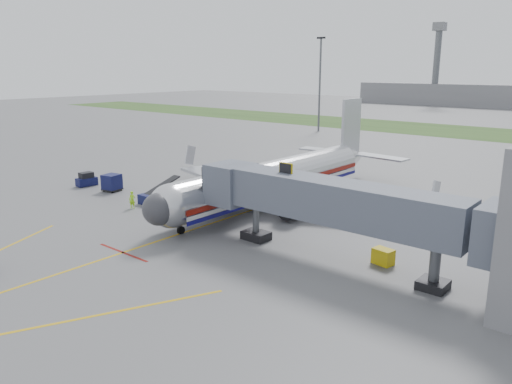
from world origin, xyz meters
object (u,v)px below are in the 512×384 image
Objects in this scene: airliner at (275,178)px; ramp_worker at (132,200)px; baggage_tug at (87,180)px; belt_loader at (158,196)px.

ramp_worker is (-9.81, -11.06, -1.75)m from airliner.
belt_loader is (12.32, 0.93, -0.14)m from baggage_tug.
ramp_worker is at bearing -11.53° from baggage_tug.
baggage_tug is (-22.33, -8.51, -1.91)m from airliner.
baggage_tug is at bearing -175.71° from belt_loader.
baggage_tug is 12.36m from belt_loader.
belt_loader is (-10.00, -7.58, -2.05)m from airliner.
baggage_tug is 12.77m from ramp_worker.
airliner is 23.97m from baggage_tug.
baggage_tug is 1.40× the size of ramp_worker.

